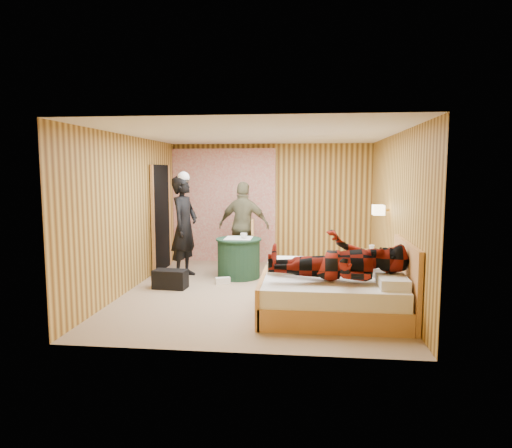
# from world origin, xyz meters

# --- Properties ---
(floor) EXTENTS (4.20, 5.00, 0.01)m
(floor) POSITION_xyz_m (0.00, 0.00, 0.00)
(floor) COLOR tan
(floor) RESTS_ON ground
(ceiling) EXTENTS (4.20, 5.00, 0.01)m
(ceiling) POSITION_xyz_m (0.00, 0.00, 2.50)
(ceiling) COLOR white
(ceiling) RESTS_ON wall_back
(wall_back) EXTENTS (4.20, 0.02, 2.50)m
(wall_back) POSITION_xyz_m (0.00, 2.50, 1.25)
(wall_back) COLOR #D6B052
(wall_back) RESTS_ON floor
(wall_left) EXTENTS (0.02, 5.00, 2.50)m
(wall_left) POSITION_xyz_m (-2.10, 0.00, 1.25)
(wall_left) COLOR #D6B052
(wall_left) RESTS_ON floor
(wall_right) EXTENTS (0.02, 5.00, 2.50)m
(wall_right) POSITION_xyz_m (2.10, 0.00, 1.25)
(wall_right) COLOR #D6B052
(wall_right) RESTS_ON floor
(curtain) EXTENTS (2.20, 0.08, 2.40)m
(curtain) POSITION_xyz_m (-1.00, 2.43, 1.20)
(curtain) COLOR beige
(curtain) RESTS_ON floor
(doorway) EXTENTS (0.06, 0.90, 2.05)m
(doorway) POSITION_xyz_m (-2.06, 1.40, 1.02)
(doorway) COLOR black
(doorway) RESTS_ON floor
(wall_lamp) EXTENTS (0.26, 0.24, 0.16)m
(wall_lamp) POSITION_xyz_m (1.92, 0.45, 1.30)
(wall_lamp) COLOR gold
(wall_lamp) RESTS_ON wall_right
(bed) EXTENTS (1.94, 1.48, 1.02)m
(bed) POSITION_xyz_m (1.13, -1.10, 0.30)
(bed) COLOR #E8995F
(bed) RESTS_ON floor
(nightstand) EXTENTS (0.44, 0.59, 0.57)m
(nightstand) POSITION_xyz_m (1.88, 0.66, 0.30)
(nightstand) COLOR #E8995F
(nightstand) RESTS_ON floor
(round_table) EXTENTS (0.82, 0.82, 0.73)m
(round_table) POSITION_xyz_m (-0.46, 0.93, 0.37)
(round_table) COLOR #1B3C28
(round_table) RESTS_ON floor
(chair_far) EXTENTS (0.48, 0.48, 0.93)m
(chair_far) POSITION_xyz_m (-0.47, 1.59, 0.54)
(chair_far) COLOR #E8995F
(chair_far) RESTS_ON floor
(chair_near) EXTENTS (0.49, 0.49, 1.01)m
(chair_near) POSITION_xyz_m (-0.39, 1.46, 0.59)
(chair_near) COLOR #E8995F
(chair_near) RESTS_ON floor
(duffel_bag) EXTENTS (0.57, 0.34, 0.31)m
(duffel_bag) POSITION_xyz_m (-1.47, 0.04, 0.15)
(duffel_bag) COLOR black
(duffel_bag) RESTS_ON floor
(sneaker_left) EXTENTS (0.27, 0.19, 0.11)m
(sneaker_left) POSITION_xyz_m (-0.67, 0.43, 0.06)
(sneaker_left) COLOR white
(sneaker_left) RESTS_ON floor
(sneaker_right) EXTENTS (0.26, 0.15, 0.11)m
(sneaker_right) POSITION_xyz_m (-0.37, 1.22, 0.05)
(sneaker_right) COLOR white
(sneaker_right) RESTS_ON floor
(woman_standing) EXTENTS (0.56, 0.75, 1.84)m
(woman_standing) POSITION_xyz_m (-1.46, 0.90, 0.92)
(woman_standing) COLOR black
(woman_standing) RESTS_ON floor
(man_at_table) EXTENTS (1.06, 0.56, 1.72)m
(man_at_table) POSITION_xyz_m (-0.46, 1.62, 0.86)
(man_at_table) COLOR #676345
(man_at_table) RESTS_ON floor
(man_on_bed) EXTENTS (0.86, 0.67, 1.77)m
(man_on_bed) POSITION_xyz_m (1.15, -1.32, 0.94)
(man_on_bed) COLOR maroon
(man_on_bed) RESTS_ON bed
(book_lower) EXTENTS (0.24, 0.27, 0.02)m
(book_lower) POSITION_xyz_m (1.88, 0.61, 0.58)
(book_lower) COLOR white
(book_lower) RESTS_ON nightstand
(book_upper) EXTENTS (0.22, 0.26, 0.02)m
(book_upper) POSITION_xyz_m (1.88, 0.61, 0.60)
(book_upper) COLOR white
(book_upper) RESTS_ON nightstand
(cup_nightstand) EXTENTS (0.11, 0.11, 0.09)m
(cup_nightstand) POSITION_xyz_m (1.88, 0.79, 0.62)
(cup_nightstand) COLOR white
(cup_nightstand) RESTS_ON nightstand
(cup_table) EXTENTS (0.16, 0.16, 0.10)m
(cup_table) POSITION_xyz_m (-0.36, 0.88, 0.78)
(cup_table) COLOR white
(cup_table) RESTS_ON round_table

